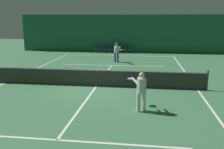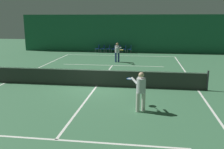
{
  "view_description": "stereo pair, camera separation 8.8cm",
  "coord_description": "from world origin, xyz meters",
  "px_view_note": "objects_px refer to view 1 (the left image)",
  "views": [
    {
      "loc": [
        2.66,
        -13.29,
        3.73
      ],
      "look_at": [
        1.02,
        -1.04,
        0.94
      ],
      "focal_mm": 40.0,
      "sensor_mm": 36.0,
      "label": 1
    },
    {
      "loc": [
        2.75,
        -13.27,
        3.73
      ],
      "look_at": [
        1.02,
        -1.04,
        0.94
      ],
      "focal_mm": 40.0,
      "sensor_mm": 36.0,
      "label": 2
    }
  ],
  "objects_px": {
    "player_near": "(141,88)",
    "courtside_chair_0": "(97,48)",
    "courtside_chair_6": "(129,49)",
    "tennis_net": "(96,77)",
    "courtside_chair_5": "(124,48)",
    "courtside_chair_2": "(108,48)",
    "courtside_chair_4": "(118,48)",
    "courtside_chair_3": "(113,48)",
    "courtside_chair_1": "(102,48)",
    "player_far": "(117,51)"
  },
  "relations": [
    {
      "from": "player_near",
      "to": "courtside_chair_0",
      "type": "height_order",
      "value": "player_near"
    },
    {
      "from": "courtside_chair_6",
      "to": "courtside_chair_0",
      "type": "bearing_deg",
      "value": -90.0
    },
    {
      "from": "tennis_net",
      "to": "courtside_chair_6",
      "type": "bearing_deg",
      "value": 86.39
    },
    {
      "from": "courtside_chair_0",
      "to": "courtside_chair_5",
      "type": "distance_m",
      "value": 2.97
    },
    {
      "from": "courtside_chair_2",
      "to": "courtside_chair_4",
      "type": "distance_m",
      "value": 1.19
    },
    {
      "from": "courtside_chair_6",
      "to": "courtside_chair_5",
      "type": "bearing_deg",
      "value": -90.0
    },
    {
      "from": "courtside_chair_0",
      "to": "tennis_net",
      "type": "bearing_deg",
      "value": 10.86
    },
    {
      "from": "courtside_chair_5",
      "to": "courtside_chair_3",
      "type": "bearing_deg",
      "value": -90.0
    },
    {
      "from": "courtside_chair_1",
      "to": "courtside_chair_0",
      "type": "bearing_deg",
      "value": -90.0
    },
    {
      "from": "courtside_chair_2",
      "to": "courtside_chair_3",
      "type": "distance_m",
      "value": 0.59
    },
    {
      "from": "player_near",
      "to": "courtside_chair_0",
      "type": "distance_m",
      "value": 18.27
    },
    {
      "from": "courtside_chair_1",
      "to": "tennis_net",
      "type": "bearing_deg",
      "value": 8.49
    },
    {
      "from": "courtside_chair_2",
      "to": "courtside_chair_4",
      "type": "bearing_deg",
      "value": 90.0
    },
    {
      "from": "courtside_chair_0",
      "to": "courtside_chair_4",
      "type": "xyz_separation_m",
      "value": [
        2.38,
        0.0,
        0.0
      ]
    },
    {
      "from": "courtside_chair_1",
      "to": "courtside_chair_4",
      "type": "distance_m",
      "value": 1.78
    },
    {
      "from": "player_far",
      "to": "courtside_chair_0",
      "type": "height_order",
      "value": "player_far"
    },
    {
      "from": "courtside_chair_0",
      "to": "courtside_chair_4",
      "type": "distance_m",
      "value": 2.38
    },
    {
      "from": "courtside_chair_3",
      "to": "player_far",
      "type": "bearing_deg",
      "value": 10.56
    },
    {
      "from": "courtside_chair_0",
      "to": "courtside_chair_1",
      "type": "height_order",
      "value": "same"
    },
    {
      "from": "tennis_net",
      "to": "courtside_chair_1",
      "type": "height_order",
      "value": "tennis_net"
    },
    {
      "from": "player_near",
      "to": "courtside_chair_4",
      "type": "relative_size",
      "value": 1.95
    },
    {
      "from": "tennis_net",
      "to": "courtside_chair_1",
      "type": "relative_size",
      "value": 14.29
    },
    {
      "from": "courtside_chair_3",
      "to": "courtside_chair_4",
      "type": "distance_m",
      "value": 0.59
    },
    {
      "from": "courtside_chair_1",
      "to": "courtside_chair_5",
      "type": "relative_size",
      "value": 1.0
    },
    {
      "from": "player_far",
      "to": "courtside_chair_0",
      "type": "bearing_deg",
      "value": 178.43
    },
    {
      "from": "courtside_chair_2",
      "to": "courtside_chair_6",
      "type": "xyz_separation_m",
      "value": [
        2.38,
        0.0,
        0.0
      ]
    },
    {
      "from": "player_near",
      "to": "courtside_chair_6",
      "type": "distance_m",
      "value": 17.58
    },
    {
      "from": "courtside_chair_2",
      "to": "courtside_chair_3",
      "type": "height_order",
      "value": "same"
    },
    {
      "from": "courtside_chair_1",
      "to": "courtside_chair_2",
      "type": "height_order",
      "value": "same"
    },
    {
      "from": "courtside_chair_4",
      "to": "courtside_chair_6",
      "type": "xyz_separation_m",
      "value": [
        1.19,
        0.0,
        0.0
      ]
    },
    {
      "from": "courtside_chair_5",
      "to": "tennis_net",
      "type": "bearing_deg",
      "value": -1.18
    },
    {
      "from": "courtside_chair_4",
      "to": "courtside_chair_6",
      "type": "relative_size",
      "value": 1.0
    },
    {
      "from": "courtside_chair_0",
      "to": "courtside_chair_1",
      "type": "relative_size",
      "value": 1.0
    },
    {
      "from": "courtside_chair_6",
      "to": "courtside_chair_1",
      "type": "bearing_deg",
      "value": -90.0
    },
    {
      "from": "tennis_net",
      "to": "player_near",
      "type": "xyz_separation_m",
      "value": [
        2.53,
        -3.5,
        0.45
      ]
    },
    {
      "from": "player_near",
      "to": "courtside_chair_4",
      "type": "distance_m",
      "value": 17.74
    },
    {
      "from": "player_far",
      "to": "courtside_chair_1",
      "type": "xyz_separation_m",
      "value": [
        -2.31,
        5.99,
        -0.49
      ]
    },
    {
      "from": "courtside_chair_1",
      "to": "courtside_chair_3",
      "type": "bearing_deg",
      "value": 90.0
    },
    {
      "from": "tennis_net",
      "to": "courtside_chair_2",
      "type": "xyz_separation_m",
      "value": [
        -1.5,
        14.0,
        -0.03
      ]
    },
    {
      "from": "tennis_net",
      "to": "courtside_chair_0",
      "type": "distance_m",
      "value": 14.25
    },
    {
      "from": "courtside_chair_0",
      "to": "courtside_chair_6",
      "type": "bearing_deg",
      "value": 90.0
    },
    {
      "from": "player_far",
      "to": "courtside_chair_2",
      "type": "bearing_deg",
      "value": 168.54
    },
    {
      "from": "player_far",
      "to": "courtside_chair_4",
      "type": "relative_size",
      "value": 2.0
    },
    {
      "from": "tennis_net",
      "to": "courtside_chair_5",
      "type": "height_order",
      "value": "tennis_net"
    },
    {
      "from": "tennis_net",
      "to": "courtside_chair_5",
      "type": "bearing_deg",
      "value": 88.82
    },
    {
      "from": "courtside_chair_3",
      "to": "courtside_chair_4",
      "type": "xyz_separation_m",
      "value": [
        0.59,
        0.0,
        0.0
      ]
    },
    {
      "from": "player_near",
      "to": "courtside_chair_2",
      "type": "bearing_deg",
      "value": -16.94
    },
    {
      "from": "player_near",
      "to": "courtside_chair_1",
      "type": "xyz_separation_m",
      "value": [
        -4.62,
        17.5,
        -0.47
      ]
    },
    {
      "from": "courtside_chair_2",
      "to": "courtside_chair_0",
      "type": "bearing_deg",
      "value": -90.0
    },
    {
      "from": "courtside_chair_0",
      "to": "courtside_chair_3",
      "type": "distance_m",
      "value": 1.78
    }
  ]
}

